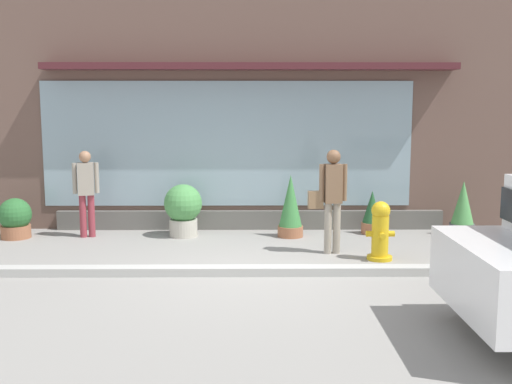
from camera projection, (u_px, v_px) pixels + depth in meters
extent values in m
plane|color=gray|center=(250.00, 271.00, 8.64)|extent=(60.00, 60.00, 0.00)
cube|color=#B2B2AD|center=(250.00, 271.00, 8.43)|extent=(14.00, 0.24, 0.12)
cube|color=brown|center=(250.00, 109.00, 11.48)|extent=(14.00, 0.36, 4.55)
cube|color=#8CA5B2|center=(227.00, 144.00, 11.37)|extent=(6.95, 0.03, 2.35)
cube|color=#4C1E23|center=(250.00, 67.00, 11.02)|extent=(7.55, 0.56, 0.12)
cube|color=#605E59|center=(250.00, 220.00, 11.56)|extent=(7.35, 0.20, 0.36)
cylinder|color=gold|center=(379.00, 258.00, 9.27)|extent=(0.39, 0.39, 0.06)
cylinder|color=gold|center=(380.00, 236.00, 9.23)|extent=(0.26, 0.26, 0.63)
sphere|color=gold|center=(381.00, 211.00, 9.17)|extent=(0.29, 0.29, 0.29)
cylinder|color=gold|center=(369.00, 234.00, 9.22)|extent=(0.10, 0.09, 0.09)
cylinder|color=gold|center=(391.00, 234.00, 9.22)|extent=(0.10, 0.09, 0.09)
cylinder|color=gold|center=(383.00, 236.00, 9.05)|extent=(0.09, 0.10, 0.09)
cylinder|color=#9E9384|center=(328.00, 228.00, 9.61)|extent=(0.12, 0.12, 0.82)
cylinder|color=#9E9384|center=(337.00, 228.00, 9.63)|extent=(0.12, 0.12, 0.82)
cube|color=brown|center=(333.00, 184.00, 9.52)|extent=(0.28, 0.22, 0.61)
sphere|color=brown|center=(334.00, 157.00, 9.46)|extent=(0.22, 0.22, 0.22)
cylinder|color=brown|center=(322.00, 183.00, 9.50)|extent=(0.08, 0.08, 0.58)
cylinder|color=brown|center=(345.00, 182.00, 9.54)|extent=(0.08, 0.08, 0.58)
cube|color=#846647|center=(316.00, 200.00, 9.55)|extent=(0.25, 0.12, 0.28)
cylinder|color=#8E333D|center=(92.00, 216.00, 10.84)|extent=(0.12, 0.12, 0.77)
cylinder|color=#8E333D|center=(83.00, 216.00, 10.81)|extent=(0.12, 0.12, 0.77)
cube|color=#9E9384|center=(86.00, 179.00, 10.73)|extent=(0.32, 0.26, 0.57)
sphere|color=#A37556|center=(85.00, 157.00, 10.67)|extent=(0.21, 0.21, 0.21)
cylinder|color=#9E9384|center=(97.00, 178.00, 10.78)|extent=(0.08, 0.08, 0.55)
cylinder|color=#9E9384|center=(75.00, 178.00, 10.68)|extent=(0.08, 0.08, 0.55)
cylinder|color=black|center=(500.00, 285.00, 6.89)|extent=(0.64, 0.18, 0.64)
cylinder|color=#4C4C51|center=(462.00, 229.00, 10.98)|extent=(0.44, 0.44, 0.22)
cone|color=#4C934C|center=(463.00, 202.00, 10.91)|extent=(0.40, 0.40, 0.78)
cylinder|color=#9E6042|center=(16.00, 232.00, 10.77)|extent=(0.52, 0.52, 0.23)
sphere|color=#2D6B33|center=(15.00, 214.00, 10.73)|extent=(0.58, 0.58, 0.58)
sphere|color=#B266B7|center=(18.00, 210.00, 10.59)|extent=(0.11, 0.11, 0.11)
sphere|color=#DB4C7A|center=(20.00, 209.00, 10.66)|extent=(0.10, 0.10, 0.10)
cylinder|color=#9E6042|center=(371.00, 228.00, 11.14)|extent=(0.38, 0.38, 0.21)
cone|color=#23562D|center=(372.00, 207.00, 11.08)|extent=(0.34, 0.34, 0.59)
cylinder|color=#9E6042|center=(290.00, 231.00, 10.90)|extent=(0.46, 0.46, 0.19)
cone|color=#3D8442|center=(291.00, 200.00, 10.82)|extent=(0.41, 0.41, 0.93)
cylinder|color=#B7B2A3|center=(183.00, 228.00, 10.92)|extent=(0.51, 0.51, 0.31)
sphere|color=#4C934C|center=(183.00, 203.00, 10.85)|extent=(0.69, 0.69, 0.69)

